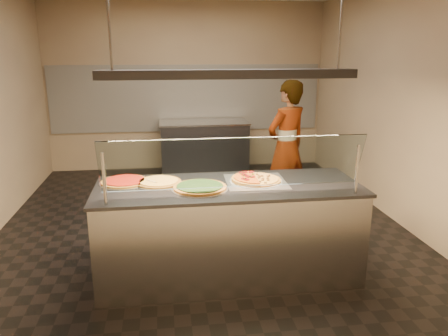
{
  "coord_description": "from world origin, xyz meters",
  "views": [
    {
      "loc": [
        -0.44,
        -5.07,
        2.16
      ],
      "look_at": [
        0.13,
        -0.92,
        1.02
      ],
      "focal_mm": 35.0,
      "sensor_mm": 36.0,
      "label": 1
    }
  ],
  "objects": [
    {
      "name": "pizza_spatula",
      "position": [
        -0.52,
        -1.1,
        0.96
      ],
      "size": [
        0.28,
        0.18,
        0.02
      ],
      "color": "#B7B7BC",
      "rests_on": "pizza_spinach"
    },
    {
      "name": "worker",
      "position": [
        1.19,
        0.54,
        0.89
      ],
      "size": [
        0.78,
        0.69,
        1.78
      ],
      "primitive_type": "imported",
      "rotation": [
        0.0,
        0.0,
        3.66
      ],
      "color": "#2E2733",
      "rests_on": "ground"
    },
    {
      "name": "sneeze_guard",
      "position": [
        0.14,
        -1.55,
        1.23
      ],
      "size": [
        2.25,
        0.18,
        0.54
      ],
      "color": "#B7B7BC",
      "rests_on": "serving_counter"
    },
    {
      "name": "half_pizza_pepperoni",
      "position": [
        0.3,
        -1.14,
        0.96
      ],
      "size": [
        0.26,
        0.48,
        0.05
      ],
      "color": "brown",
      "rests_on": "perforated_tray"
    },
    {
      "name": "serving_counter",
      "position": [
        0.14,
        -1.2,
        0.47
      ],
      "size": [
        2.49,
        0.94,
        0.93
      ],
      "color": "#B7B7BC",
      "rests_on": "ground"
    },
    {
      "name": "prep_table",
      "position": [
        0.26,
        2.55,
        0.47
      ],
      "size": [
        1.56,
        0.74,
        0.93
      ],
      "color": "#37373C",
      "rests_on": "ground"
    },
    {
      "name": "wall_front",
      "position": [
        0.0,
        -3.01,
        1.5
      ],
      "size": [
        5.0,
        0.02,
        3.0
      ],
      "primitive_type": "cube",
      "color": "tan",
      "rests_on": "ground"
    },
    {
      "name": "wall_back",
      "position": [
        0.0,
        3.01,
        1.5
      ],
      "size": [
        5.0,
        0.02,
        3.0
      ],
      "primitive_type": "cube",
      "color": "tan",
      "rests_on": "ground"
    },
    {
      "name": "ground",
      "position": [
        0.0,
        0.0,
        -0.01
      ],
      "size": [
        5.0,
        6.0,
        0.02
      ],
      "primitive_type": "cube",
      "color": "black",
      "rests_on": "ground"
    },
    {
      "name": "pizza_spinach",
      "position": [
        -0.14,
        -1.28,
        0.95
      ],
      "size": [
        0.52,
        0.52,
        0.03
      ],
      "color": "silver",
      "rests_on": "serving_counter"
    },
    {
      "name": "lamp_rod_left",
      "position": [
        -0.86,
        -1.2,
        2.5
      ],
      "size": [
        0.02,
        0.02,
        1.01
      ],
      "primitive_type": "cylinder",
      "color": "#B7B7BC",
      "rests_on": "ceiling"
    },
    {
      "name": "tile_band",
      "position": [
        0.0,
        2.98,
        1.3
      ],
      "size": [
        4.9,
        0.02,
        1.2
      ],
      "primitive_type": "cube",
      "color": "silver",
      "rests_on": "wall_back"
    },
    {
      "name": "pizza_tomato",
      "position": [
        -0.84,
        -0.99,
        0.94
      ],
      "size": [
        0.47,
        0.47,
        0.03
      ],
      "color": "silver",
      "rests_on": "serving_counter"
    },
    {
      "name": "lamp_rod_right",
      "position": [
        1.14,
        -1.2,
        2.5
      ],
      "size": [
        0.02,
        0.02,
        1.01
      ],
      "primitive_type": "cylinder",
      "color": "#B7B7BC",
      "rests_on": "ceiling"
    },
    {
      "name": "pizza_cheese",
      "position": [
        -0.51,
        -1.06,
        0.94
      ],
      "size": [
        0.45,
        0.45,
        0.03
      ],
      "color": "silver",
      "rests_on": "serving_counter"
    },
    {
      "name": "heat_lamp_housing",
      "position": [
        0.14,
        -1.2,
        1.95
      ],
      "size": [
        2.3,
        0.18,
        0.08
      ],
      "primitive_type": "cube",
      "color": "#37373C",
      "rests_on": "ceiling"
    },
    {
      "name": "half_pizza_sausage",
      "position": [
        0.53,
        -1.14,
        0.96
      ],
      "size": [
        0.25,
        0.48,
        0.04
      ],
      "color": "brown",
      "rests_on": "perforated_tray"
    },
    {
      "name": "perforated_tray",
      "position": [
        0.41,
        -1.14,
        0.94
      ],
      "size": [
        0.59,
        0.59,
        0.01
      ],
      "color": "silver",
      "rests_on": "serving_counter"
    },
    {
      "name": "wall_right",
      "position": [
        2.51,
        0.0,
        1.5
      ],
      "size": [
        0.02,
        6.0,
        3.0
      ],
      "primitive_type": "cube",
      "color": "tan",
      "rests_on": "ground"
    }
  ]
}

